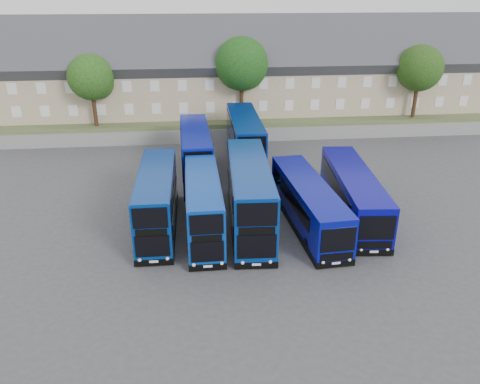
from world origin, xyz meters
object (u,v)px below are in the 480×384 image
object	(u,v)px
coach_east_a	(308,205)
tree_mid	(243,66)
tree_east	(420,70)
tree_far	(441,57)
dd_front_mid	(203,207)
tree_west	(92,79)
dd_front_left	(157,201)

from	to	relation	value
coach_east_a	tree_mid	distance (m)	23.02
tree_east	coach_east_a	bearing A→B (deg)	-129.43
coach_east_a	tree_far	bearing A→B (deg)	46.15
dd_front_mid	tree_mid	world-z (taller)	tree_mid
coach_east_a	tree_west	distance (m)	28.76
tree_west	tree_mid	distance (m)	16.04
dd_front_left	coach_east_a	bearing A→B (deg)	-3.27
dd_front_left	tree_west	distance (m)	22.71
dd_front_mid	tree_mid	size ratio (longest dim) A/B	1.11
tree_mid	tree_far	bearing A→B (deg)	14.04
coach_east_a	tree_far	xyz separation A→B (m)	(23.65, 28.46, 6.13)
tree_west	tree_mid	bearing A→B (deg)	1.79
dd_front_left	tree_mid	xyz separation A→B (m)	(8.36, 21.30, 6.00)
tree_far	dd_front_left	bearing A→B (deg)	-141.02
dd_front_left	dd_front_mid	size ratio (longest dim) A/B	1.04
tree_west	tree_mid	world-z (taller)	tree_mid
coach_east_a	tree_east	bearing A→B (deg)	46.44
tree_far	tree_west	bearing A→B (deg)	-170.54
tree_east	tree_mid	bearing A→B (deg)	178.57
coach_east_a	tree_far	size ratio (longest dim) A/B	1.39
tree_mid	tree_west	bearing A→B (deg)	-178.21
dd_front_left	tree_mid	distance (m)	23.66
dd_front_left	tree_far	size ratio (longest dim) A/B	1.22
tree_west	tree_far	bearing A→B (deg)	9.46
tree_west	tree_far	distance (m)	42.58
tree_mid	dd_front_left	bearing A→B (deg)	-111.43
dd_front_mid	tree_east	bearing A→B (deg)	40.38
tree_west	tree_mid	xyz separation A→B (m)	(16.00, 0.50, 1.02)
dd_front_left	tree_east	size ratio (longest dim) A/B	1.30
dd_front_left	dd_front_mid	bearing A→B (deg)	-18.61
dd_front_mid	tree_west	distance (m)	24.97
coach_east_a	dd_front_left	bearing A→B (deg)	172.34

